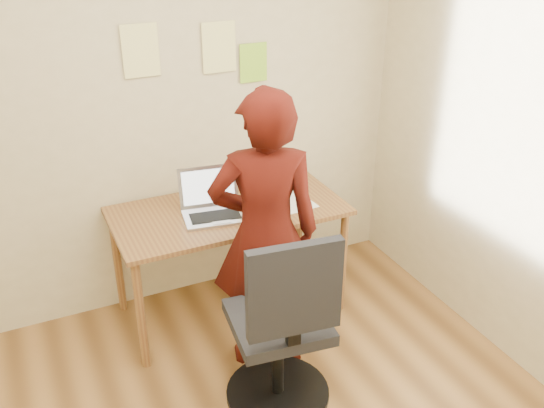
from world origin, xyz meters
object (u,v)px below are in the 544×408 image
phone (262,219)px  office_chair (283,336)px  desk (229,221)px  laptop (212,206)px  person (265,235)px

phone → office_chair: size_ratio=0.13×
desk → office_chair: 0.93m
desk → office_chair: bearing=-94.4°
desk → laptop: (-0.11, -0.02, 0.14)m
laptop → person: 0.50m
phone → person: size_ratio=0.09×
laptop → phone: size_ratio=2.83×
desk → laptop: size_ratio=3.50×
laptop → office_chair: (0.04, -0.88, -0.33)m
desk → laptop: laptop is taller
desk → phone: size_ratio=9.90×
desk → phone: (0.13, -0.21, 0.09)m
person → desk: bearing=-69.8°
laptop → office_chair: size_ratio=0.37×
office_chair → person: (0.09, 0.40, 0.36)m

